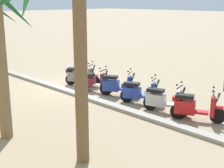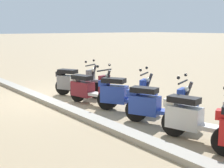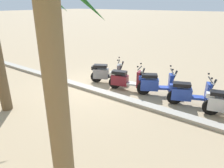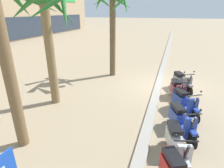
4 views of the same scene
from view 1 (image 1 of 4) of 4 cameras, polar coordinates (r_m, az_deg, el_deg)
ground_plane at (r=14.97m, az=-8.68°, el=-0.80°), size 200.00×200.00×0.00m
curb_strip at (r=14.84m, az=-9.34°, el=-0.72°), size 60.00×0.36×0.12m
scooter_red_mid_rear at (r=11.14m, az=14.05°, el=-3.97°), size 1.66×0.96×1.17m
scooter_silver_last_in_row at (r=11.75m, az=8.91°, el=-2.80°), size 1.75×0.74×1.17m
scooter_blue_mid_front at (r=12.60m, az=4.72°, el=-1.50°), size 1.67×0.89×1.17m
scooter_blue_tail_end at (r=13.55m, az=0.82°, el=-0.24°), size 1.55×0.97×1.17m
scooter_maroon_mid_centre at (r=14.25m, az=-3.39°, el=0.40°), size 1.72×0.71×1.17m
scooter_grey_gap_after_mid at (r=15.26m, az=-5.65°, el=1.35°), size 1.58×0.93×1.17m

